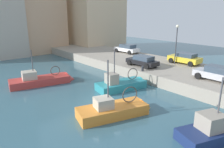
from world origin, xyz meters
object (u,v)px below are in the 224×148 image
fishing_boat_red (44,83)px  parked_car_silver (217,73)px  fishing_boat_teal (124,87)px  mooring_bollard_mid (143,69)px  parked_car_yellow (185,58)px  fishing_boat_navy (222,134)px  parked_car_black (143,61)px  parked_car_white (127,48)px  fishing_boat_orange (117,114)px  quay_streetlamp (177,38)px

fishing_boat_red → parked_car_silver: (11.41, -13.18, 1.82)m
fishing_boat_teal → mooring_bollard_mid: 3.42m
parked_car_yellow → fishing_boat_red: bearing=154.9°
fishing_boat_red → parked_car_silver: size_ratio=1.77×
fishing_boat_red → fishing_boat_navy: (4.31, -16.93, 0.04)m
fishing_boat_red → mooring_bollard_mid: (8.75, -6.30, 1.37)m
fishing_boat_red → parked_car_black: size_ratio=1.76×
fishing_boat_navy → parked_car_black: bearing=63.3°
parked_car_yellow → parked_car_silver: size_ratio=0.99×
fishing_boat_teal → parked_car_black: fishing_boat_teal is taller
fishing_boat_navy → parked_car_white: fishing_boat_navy is taller
fishing_boat_orange → parked_car_silver: 10.70m
fishing_boat_navy → parked_car_yellow: bearing=40.6°
parked_car_black → parked_car_yellow: size_ratio=1.01×
parked_car_black → parked_car_white: 9.28m
parked_car_black → parked_car_yellow: 5.71m
fishing_boat_orange → fishing_boat_navy: size_ratio=0.98×
parked_car_silver → fishing_boat_teal: bearing=131.5°
fishing_boat_red → quay_streetlamp: size_ratio=1.47×
fishing_boat_navy → parked_car_yellow: size_ratio=1.60×
fishing_boat_teal → parked_car_yellow: (9.91, -0.63, 1.80)m
parked_car_silver → fishing_boat_orange: bearing=165.8°
quay_streetlamp → parked_car_black: bearing=155.3°
parked_car_black → parked_car_white: size_ratio=0.94×
fishing_boat_red → fishing_boat_teal: fishing_boat_teal is taller
parked_car_black → mooring_bollard_mid: size_ratio=7.31×
mooring_bollard_mid → quay_streetlamp: 6.39m
fishing_boat_navy → quay_streetlamp: size_ratio=1.32×
parked_car_white → mooring_bollard_mid: bearing=-125.4°
fishing_boat_navy → fishing_boat_teal: bearing=82.6°
parked_car_silver → parked_car_black: bearing=96.7°
mooring_bollard_mid → fishing_boat_navy: bearing=-112.7°
quay_streetlamp → parked_car_silver: bearing=-114.4°
fishing_boat_red → parked_car_black: (10.43, -4.77, 1.76)m
fishing_boat_orange → parked_car_yellow: bearing=13.0°
parked_car_white → fishing_boat_orange: bearing=-136.1°
parked_car_white → parked_car_yellow: parked_car_white is taller
fishing_boat_red → fishing_boat_navy: fishing_boat_navy is taller
parked_car_white → quay_streetlamp: quay_streetlamp is taller
quay_streetlamp → mooring_bollard_mid: bearing=177.0°
parked_car_black → parked_car_yellow: parked_car_yellow is taller
parked_car_white → parked_car_silver: parked_car_silver is taller
parked_car_white → parked_car_yellow: bearing=-89.1°
fishing_boat_teal → quay_streetlamp: size_ratio=1.24×
fishing_boat_orange → parked_car_black: bearing=32.2°
fishing_boat_red → parked_car_yellow: size_ratio=1.79×
fishing_boat_red → quay_streetlamp: (14.40, -6.60, 4.35)m
parked_car_black → quay_streetlamp: quay_streetlamp is taller
fishing_boat_navy → parked_car_silver: 8.23m
fishing_boat_red → mooring_bollard_mid: bearing=-35.8°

